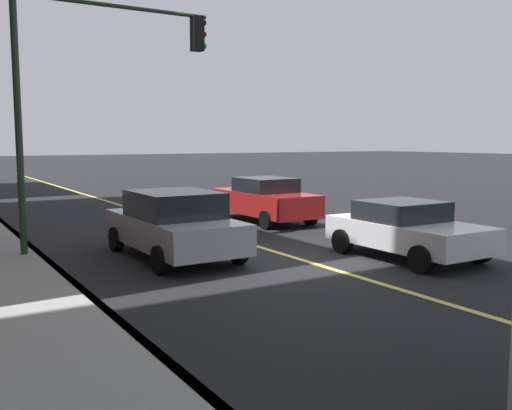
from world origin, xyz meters
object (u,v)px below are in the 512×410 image
object	(u,v)px
car_white	(407,229)
car_red	(265,199)
car_silver	(174,224)
traffic_light_mast	(95,75)

from	to	relation	value
car_white	car_red	distance (m)	6.88
car_silver	car_red	size ratio (longest dim) A/B	1.00
traffic_light_mast	car_silver	bearing A→B (deg)	-137.45
car_white	traffic_light_mast	distance (m)	8.37
car_silver	car_red	distance (m)	6.39
car_silver	traffic_light_mast	distance (m)	4.09
car_red	traffic_light_mast	xyz separation A→B (m)	(-2.43, 6.41, 3.59)
car_red	car_white	bearing A→B (deg)	177.06
car_silver	traffic_light_mast	size ratio (longest dim) A/B	0.70
car_silver	traffic_light_mast	bearing A→B (deg)	42.55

